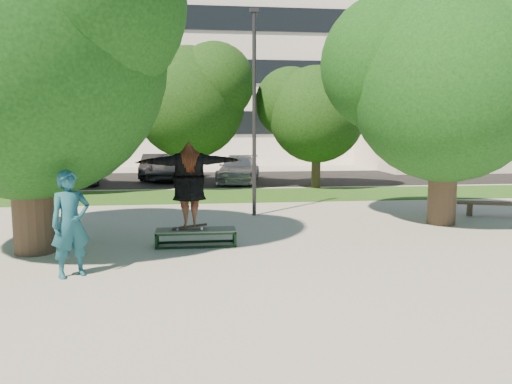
{
  "coord_description": "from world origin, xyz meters",
  "views": [
    {
      "loc": [
        -0.75,
        -9.94,
        2.66
      ],
      "look_at": [
        0.52,
        0.6,
        1.29
      ],
      "focal_mm": 35.0,
      "sensor_mm": 36.0,
      "label": 1
    }
  ],
  "objects": [
    {
      "name": "grass_strip",
      "position": [
        1.0,
        9.5,
        0.01
      ],
      "size": [
        30.0,
        4.0,
        0.02
      ],
      "primitive_type": "cube",
      "color": "#174B15",
      "rests_on": "ground"
    },
    {
      "name": "bg_tree_mid",
      "position": [
        -1.08,
        12.08,
        4.02
      ],
      "size": [
        5.76,
        4.92,
        6.24
      ],
      "color": "#38281E",
      "rests_on": "ground"
    },
    {
      "name": "skater_rig",
      "position": [
        -0.91,
        1.23,
        1.4
      ],
      "size": [
        2.37,
        0.84,
        1.97
      ],
      "rotation": [
        0.0,
        0.0,
        3.23
      ],
      "color": "white",
      "rests_on": "grind_box"
    },
    {
      "name": "bystander",
      "position": [
        -2.98,
        -0.88,
        0.96
      ],
      "size": [
        0.84,
        0.76,
        1.93
      ],
      "primitive_type": "imported",
      "rotation": [
        0.0,
        0.0,
        0.56
      ],
      "color": "#184E5C",
      "rests_on": "ground"
    },
    {
      "name": "lamppost",
      "position": [
        1.0,
        5.0,
        3.15
      ],
      "size": [
        0.25,
        0.15,
        6.11
      ],
      "color": "#2D2D30",
      "rests_on": "ground"
    },
    {
      "name": "tree_left",
      "position": [
        -4.29,
        1.09,
        4.42
      ],
      "size": [
        6.96,
        5.95,
        7.12
      ],
      "color": "#38281E",
      "rests_on": "ground"
    },
    {
      "name": "office_building",
      "position": [
        -2.0,
        31.98,
        8.0
      ],
      "size": [
        30.0,
        14.12,
        16.0
      ],
      "color": "silver",
      "rests_on": "ground"
    },
    {
      "name": "car_grey",
      "position": [
        -1.79,
        15.86,
        0.65
      ],
      "size": [
        3.05,
        5.04,
        1.31
      ],
      "primitive_type": "imported",
      "rotation": [
        0.0,
        0.0,
        -0.2
      ],
      "color": "#535257",
      "rests_on": "asphalt_strip"
    },
    {
      "name": "car_dark",
      "position": [
        -2.85,
        16.5,
        0.64
      ],
      "size": [
        1.42,
        3.92,
        1.28
      ],
      "primitive_type": "imported",
      "rotation": [
        0.0,
        0.0,
        -0.02
      ],
      "color": "black",
      "rests_on": "asphalt_strip"
    },
    {
      "name": "bench",
      "position": [
        8.5,
        3.79,
        0.37
      ],
      "size": [
        2.85,
        1.31,
        0.44
      ],
      "rotation": [
        0.0,
        0.0,
        -0.33
      ],
      "color": "#4E402F",
      "rests_on": "ground"
    },
    {
      "name": "ground",
      "position": [
        0.0,
        0.0,
        0.0
      ],
      "size": [
        120.0,
        120.0,
        0.0
      ],
      "primitive_type": "plane",
      "color": "gray",
      "rests_on": "ground"
    },
    {
      "name": "grind_box",
      "position": [
        -0.77,
        1.23,
        0.19
      ],
      "size": [
        1.8,
        0.6,
        0.38
      ],
      "color": "black",
      "rests_on": "ground"
    },
    {
      "name": "car_silver_a",
      "position": [
        -6.17,
        14.56,
        0.67
      ],
      "size": [
        2.27,
        4.13,
        1.33
      ],
      "primitive_type": "imported",
      "rotation": [
        0.0,
        0.0,
        0.19
      ],
      "color": "#A8A9AD",
      "rests_on": "asphalt_strip"
    },
    {
      "name": "bg_tree_right",
      "position": [
        4.43,
        11.57,
        3.49
      ],
      "size": [
        5.04,
        4.31,
        5.43
      ],
      "color": "#38281E",
      "rests_on": "ground"
    },
    {
      "name": "car_silver_b",
      "position": [
        1.31,
        14.25,
        0.64
      ],
      "size": [
        2.66,
        4.66,
        1.27
      ],
      "primitive_type": "imported",
      "rotation": [
        0.0,
        0.0,
        -0.21
      ],
      "color": "silver",
      "rests_on": "asphalt_strip"
    },
    {
      "name": "tree_right",
      "position": [
        5.92,
        3.08,
        4.09
      ],
      "size": [
        6.24,
        5.33,
        6.51
      ],
      "color": "#38281E",
      "rests_on": "ground"
    },
    {
      "name": "side_building",
      "position": [
        18.0,
        22.0,
        4.0
      ],
      "size": [
        15.0,
        10.0,
        8.0
      ],
      "primitive_type": "cube",
      "color": "beige",
      "rests_on": "ground"
    },
    {
      "name": "bg_tree_left",
      "position": [
        -6.57,
        11.07,
        3.73
      ],
      "size": [
        5.28,
        4.51,
        5.77
      ],
      "color": "#38281E",
      "rests_on": "ground"
    },
    {
      "name": "asphalt_strip",
      "position": [
        0.0,
        16.0,
        0.01
      ],
      "size": [
        40.0,
        8.0,
        0.01
      ],
      "primitive_type": "cube",
      "color": "black",
      "rests_on": "ground"
    }
  ]
}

